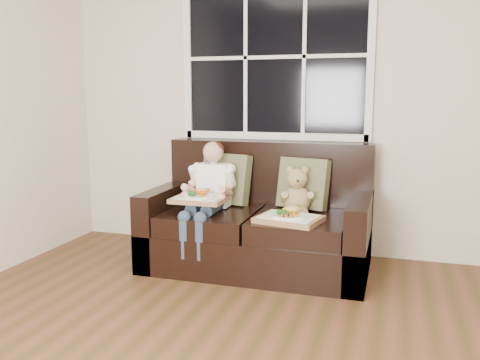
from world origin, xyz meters
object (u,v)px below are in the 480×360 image
(loveseat, at_px, (259,227))
(tray_right, at_px, (289,218))
(teddy_bear, at_px, (297,193))
(child, at_px, (210,187))
(tray_left, at_px, (199,198))

(loveseat, relative_size, tray_right, 3.43)
(loveseat, relative_size, teddy_bear, 4.58)
(child, xyz_separation_m, tray_right, (0.67, -0.20, -0.15))
(tray_left, height_order, tray_right, tray_left)
(loveseat, height_order, tray_left, loveseat)
(loveseat, relative_size, child, 2.09)
(child, height_order, tray_right, child)
(loveseat, bearing_deg, child, -162.65)
(tray_left, relative_size, tray_right, 0.79)
(child, relative_size, tray_left, 2.07)
(tray_right, bearing_deg, teddy_bear, 103.33)
(tray_left, bearing_deg, child, 81.44)
(teddy_bear, relative_size, tray_left, 0.94)
(loveseat, bearing_deg, teddy_bear, -1.28)
(tray_left, xyz_separation_m, tray_right, (0.70, -0.04, -0.09))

